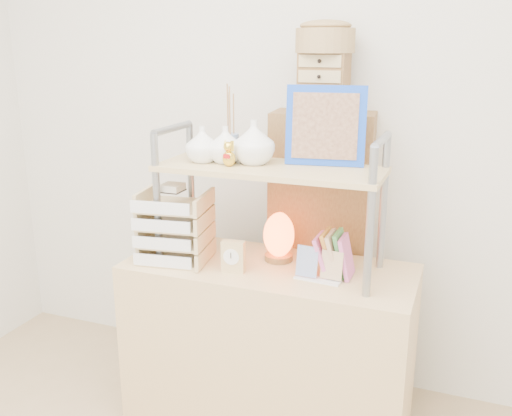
{
  "coord_description": "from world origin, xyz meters",
  "views": [
    {
      "loc": [
        0.74,
        -0.88,
        1.64
      ],
      "look_at": [
        -0.06,
        1.2,
        0.99
      ],
      "focal_mm": 40.0,
      "sensor_mm": 36.0,
      "label": 1
    }
  ],
  "objects_px": {
    "desk": "(269,346)",
    "cabinet": "(319,256)",
    "letter_tray": "(174,230)",
    "salt_lamp": "(279,236)"
  },
  "relations": [
    {
      "from": "letter_tray",
      "to": "salt_lamp",
      "type": "relative_size",
      "value": 1.58
    },
    {
      "from": "letter_tray",
      "to": "salt_lamp",
      "type": "xyz_separation_m",
      "value": [
        0.41,
        0.15,
        -0.03
      ]
    },
    {
      "from": "desk",
      "to": "cabinet",
      "type": "distance_m",
      "value": 0.49
    },
    {
      "from": "desk",
      "to": "cabinet",
      "type": "xyz_separation_m",
      "value": [
        0.12,
        0.37,
        0.3
      ]
    },
    {
      "from": "desk",
      "to": "salt_lamp",
      "type": "bearing_deg",
      "value": 78.07
    },
    {
      "from": "cabinet",
      "to": "letter_tray",
      "type": "distance_m",
      "value": 0.71
    },
    {
      "from": "letter_tray",
      "to": "salt_lamp",
      "type": "distance_m",
      "value": 0.44
    },
    {
      "from": "cabinet",
      "to": "letter_tray",
      "type": "height_order",
      "value": "cabinet"
    },
    {
      "from": "desk",
      "to": "cabinet",
      "type": "height_order",
      "value": "cabinet"
    },
    {
      "from": "cabinet",
      "to": "salt_lamp",
      "type": "relative_size",
      "value": 6.4
    }
  ]
}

